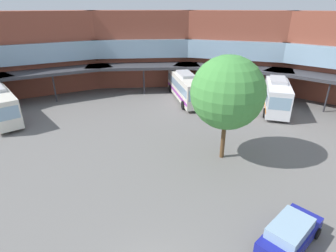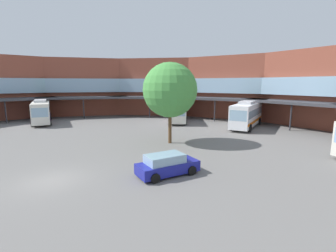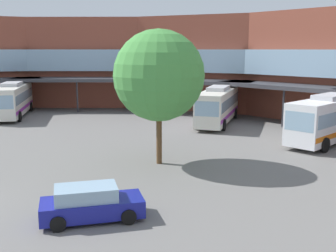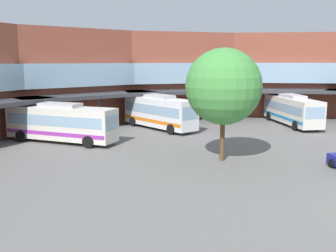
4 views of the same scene
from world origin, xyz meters
name	(u,v)px [view 4 (image 4 of 4)]	position (x,y,z in m)	size (l,w,h in m)	color
station_building	(156,84)	(0.00, 19.81, 5.65)	(80.19, 49.41, 11.25)	brown
bus_1	(160,112)	(6.06, 27.13, 1.95)	(3.02, 10.15, 3.86)	white
bus_2	(292,110)	(19.96, 19.35, 1.84)	(7.80, 10.65, 3.64)	silver
bus_4	(61,123)	(-5.53, 27.24, 1.88)	(7.57, 10.77, 3.72)	silver
plaza_tree	(224,87)	(1.36, 13.12, 5.70)	(5.78, 5.78, 8.60)	brown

